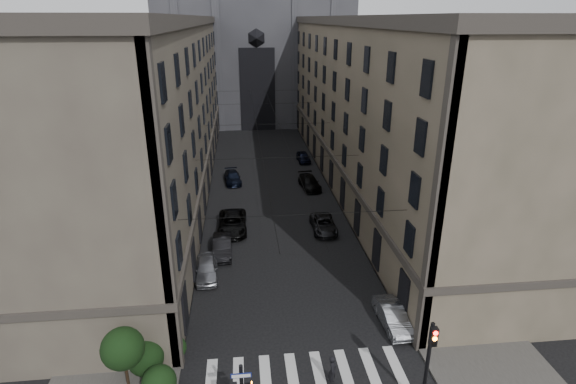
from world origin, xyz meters
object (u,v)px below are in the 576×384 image
object	(u,v)px
car_left_near	(206,268)
car_right_midfar	(310,182)
gothic_tower	(254,23)
car_left_midfar	(232,223)
car_right_far	(303,157)
pedestrian	(333,370)
car_right_midnear	(324,224)
traffic_light_right	(429,357)
car_left_midnear	(222,246)
car_left_far	(233,178)
car_right_near	(393,316)

from	to	relation	value
car_left_near	car_right_midfar	world-z (taller)	car_left_near
gothic_tower	car_left_midfar	size ratio (longest dim) A/B	10.25
car_right_far	pedestrian	distance (m)	40.56
car_right_midnear	car_right_far	world-z (taller)	car_right_far
gothic_tower	car_left_midfar	xyz separation A→B (m)	(-4.22, -51.31, -17.01)
traffic_light_right	pedestrian	bearing A→B (deg)	153.67
car_right_midfar	pedestrian	distance (m)	30.21
car_left_near	car_left_midnear	bearing A→B (deg)	68.85
car_left_near	car_left_midfar	size ratio (longest dim) A/B	0.75
traffic_light_right	car_left_near	world-z (taller)	traffic_light_right
car_left_near	car_left_midnear	distance (m)	3.63
car_right_midnear	car_right_midfar	world-z (taller)	car_right_midfar
car_left_midnear	car_left_far	distance (m)	17.66
gothic_tower	car_left_near	size ratio (longest dim) A/B	13.61
car_left_midnear	car_left_midfar	world-z (taller)	car_left_midfar
car_left_midfar	car_right_far	distance (m)	22.84
car_right_midnear	car_left_near	bearing A→B (deg)	-145.31
car_right_midnear	pedestrian	world-z (taller)	pedestrian
gothic_tower	car_right_near	bearing A→B (deg)	-84.67
car_right_near	traffic_light_right	bearing A→B (deg)	-97.71
car_left_midnear	car_right_near	distance (m)	15.49
car_left_near	car_left_far	distance (m)	21.19
car_left_far	car_right_far	size ratio (longest dim) A/B	1.13
car_right_far	car_left_far	bearing A→B (deg)	-144.40
car_right_near	car_left_midfar	bearing A→B (deg)	122.06
car_right_midnear	car_right_midfar	bearing A→B (deg)	88.81
car_left_near	car_left_midfar	xyz separation A→B (m)	(1.91, 7.92, 0.06)
car_left_midfar	car_right_midnear	xyz separation A→B (m)	(8.47, -0.92, -0.14)
car_left_midnear	car_right_near	size ratio (longest dim) A/B	1.05
traffic_light_right	car_right_far	distance (m)	42.55
car_right_far	car_left_midfar	bearing A→B (deg)	-117.13
car_left_midnear	car_left_far	world-z (taller)	car_left_midnear
traffic_light_right	car_right_midnear	world-z (taller)	traffic_light_right
car_left_midnear	car_right_midfar	distance (m)	17.73
car_left_far	pedestrian	bearing A→B (deg)	-87.04
car_left_near	car_left_midfar	bearing A→B (deg)	72.75
gothic_tower	car_right_midfar	size ratio (longest dim) A/B	12.00
gothic_tower	car_right_near	world-z (taller)	gothic_tower
car_right_far	pedestrian	xyz separation A→B (m)	(-4.00, -40.36, 0.23)
car_right_midnear	car_right_far	xyz separation A→B (m)	(1.08, 21.67, 0.03)
gothic_tower	car_left_midnear	xyz separation A→B (m)	(-5.04, -55.76, -17.07)
car_left_midfar	car_right_near	world-z (taller)	car_left_midfar
gothic_tower	car_left_midfar	distance (m)	54.22
traffic_light_right	car_left_far	size ratio (longest dim) A/B	1.16
car_left_midfar	car_right_near	size ratio (longest dim) A/B	1.35
car_left_far	traffic_light_right	bearing A→B (deg)	-80.97
car_left_far	car_right_midnear	size ratio (longest dim) A/B	0.96
gothic_tower	pedestrian	distance (m)	72.92
gothic_tower	car_left_midnear	distance (m)	58.53
car_right_near	car_right_far	size ratio (longest dim) A/B	1.05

